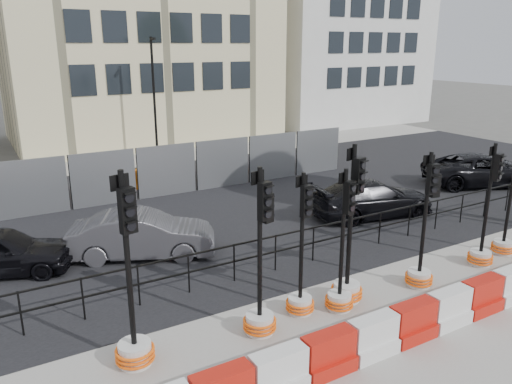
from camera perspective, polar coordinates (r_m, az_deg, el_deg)
ground at (r=12.90m, az=9.70°, el=-9.73°), size 120.00×120.00×0.00m
sidewalk_near at (r=11.08m, az=19.97°, el=-15.23°), size 40.00×6.00×0.02m
road at (r=18.39m, az=-4.30°, el=-1.38°), size 40.00×14.00×0.03m
sidewalk_far at (r=26.51m, az=-12.90°, el=3.82°), size 40.00×4.00×0.02m
building_white at (r=39.44m, az=8.95°, el=19.76°), size 12.00×9.06×16.00m
kerb_railing at (r=13.48m, az=6.58°, el=-5.23°), size 18.00×0.04×1.00m
heras_fencing at (r=20.66m, az=-7.78°, el=2.45°), size 14.33×1.72×2.00m
lamp_post_far at (r=25.21m, az=-11.55°, el=10.67°), size 0.12×0.56×6.00m
barrier_row at (r=11.01m, az=19.35°, el=-13.24°), size 14.65×0.50×0.80m
traffic_signal_a at (r=9.55m, az=-13.83°, el=-14.86°), size 0.73×0.73×3.69m
traffic_signal_b at (r=10.16m, az=0.53°, el=-11.83°), size 0.69×0.69×3.49m
traffic_signal_c at (r=10.98m, az=5.15°, el=-10.65°), size 0.63×0.63×3.18m
traffic_signal_d at (r=11.19m, az=9.71°, el=-9.65°), size 0.63×0.63×3.22m
traffic_signal_e at (r=11.57m, az=10.50°, el=-8.84°), size 0.72×0.72×3.66m
traffic_signal_f at (r=12.66m, az=18.42°, el=-6.95°), size 0.66×0.66×3.34m
traffic_signal_g at (r=14.48m, az=24.50°, el=-5.14°), size 0.65×0.65×3.30m
traffic_signal_h at (r=15.51m, az=26.63°, el=-4.09°), size 0.63×0.63×3.21m
car_b at (r=14.07m, az=-12.83°, el=-4.77°), size 4.28×4.92×1.29m
car_c at (r=17.38m, az=13.10°, el=-0.72°), size 3.29×4.96×1.26m
car_d at (r=22.70m, az=24.46°, el=2.31°), size 5.79×6.39×1.31m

